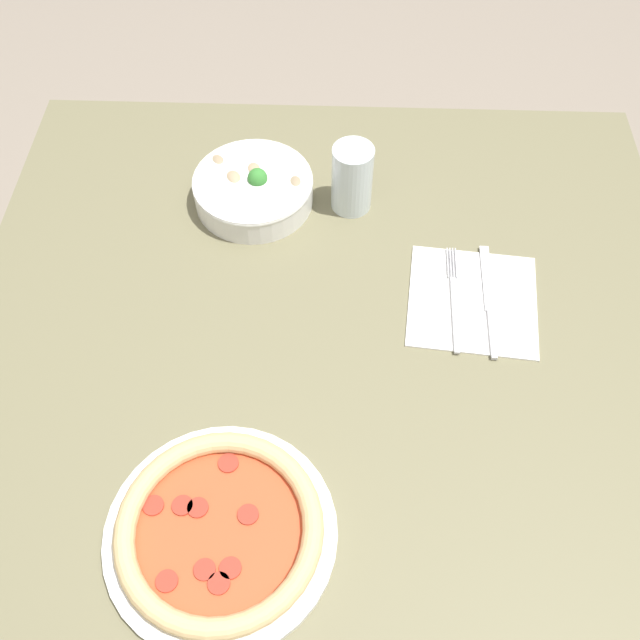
% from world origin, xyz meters
% --- Properties ---
extents(ground_plane, '(8.00, 8.00, 0.00)m').
position_xyz_m(ground_plane, '(0.00, 0.00, 0.00)').
color(ground_plane, gray).
extents(dining_table, '(1.07, 1.06, 0.76)m').
position_xyz_m(dining_table, '(0.00, 0.00, 0.65)').
color(dining_table, '#706B4C').
rests_on(dining_table, ground_plane).
extents(pizza, '(0.28, 0.28, 0.04)m').
position_xyz_m(pizza, '(-0.12, -0.28, 0.77)').
color(pizza, white).
rests_on(pizza, dining_table).
extents(bowl, '(0.20, 0.20, 0.07)m').
position_xyz_m(bowl, '(-0.13, 0.28, 0.79)').
color(bowl, white).
rests_on(bowl, dining_table).
extents(napkin, '(0.21, 0.21, 0.00)m').
position_xyz_m(napkin, '(0.22, 0.08, 0.76)').
color(napkin, white).
rests_on(napkin, dining_table).
extents(fork, '(0.02, 0.20, 0.00)m').
position_xyz_m(fork, '(0.19, 0.08, 0.76)').
color(fork, silver).
rests_on(fork, napkin).
extents(knife, '(0.02, 0.21, 0.01)m').
position_xyz_m(knife, '(0.24, 0.07, 0.76)').
color(knife, silver).
rests_on(knife, napkin).
extents(glass, '(0.07, 0.07, 0.12)m').
position_xyz_m(glass, '(0.03, 0.28, 0.82)').
color(glass, silver).
rests_on(glass, dining_table).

